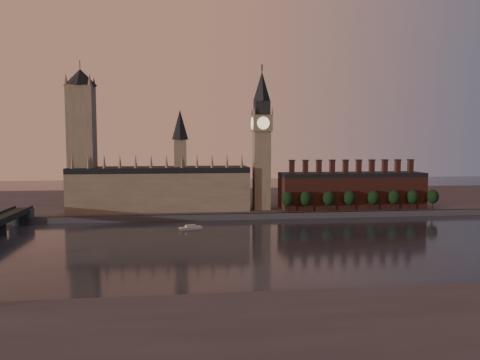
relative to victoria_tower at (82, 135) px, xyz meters
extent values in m
plane|color=black|center=(120.00, -115.00, -59.09)|extent=(900.00, 900.00, 0.00)
cube|color=#49494E|center=(120.00, -25.00, -57.09)|extent=(900.00, 4.00, 4.00)
cube|color=#49494E|center=(120.00, 65.00, -57.09)|extent=(900.00, 180.00, 4.00)
cube|color=gray|center=(55.00, 0.00, -41.09)|extent=(130.00, 30.00, 28.00)
cube|color=black|center=(55.00, 0.00, -25.09)|extent=(130.00, 30.00, 4.00)
cube|color=gray|center=(70.00, 0.00, -15.09)|extent=(9.00, 9.00, 24.00)
cone|color=black|center=(70.00, 0.00, 7.91)|extent=(12.00, 12.00, 22.00)
cone|color=gray|center=(-4.00, -14.00, -18.09)|extent=(2.60, 2.60, 10.00)
cone|color=gray|center=(6.73, -14.00, -18.09)|extent=(2.60, 2.60, 10.00)
cone|color=gray|center=(17.45, -14.00, -18.09)|extent=(2.60, 2.60, 10.00)
cone|color=gray|center=(28.18, -14.00, -18.09)|extent=(2.60, 2.60, 10.00)
cone|color=gray|center=(38.91, -14.00, -18.09)|extent=(2.60, 2.60, 10.00)
cone|color=gray|center=(49.64, -14.00, -18.09)|extent=(2.60, 2.60, 10.00)
cone|color=gray|center=(60.36, -14.00, -18.09)|extent=(2.60, 2.60, 10.00)
cone|color=gray|center=(71.09, -14.00, -18.09)|extent=(2.60, 2.60, 10.00)
cone|color=gray|center=(81.82, -14.00, -18.09)|extent=(2.60, 2.60, 10.00)
cone|color=gray|center=(92.55, -14.00, -18.09)|extent=(2.60, 2.60, 10.00)
cone|color=gray|center=(103.27, -14.00, -18.09)|extent=(2.60, 2.60, 10.00)
cone|color=gray|center=(114.00, -14.00, -18.09)|extent=(2.60, 2.60, 10.00)
cube|color=gray|center=(0.00, 0.00, -10.09)|extent=(18.00, 18.00, 90.00)
cone|color=black|center=(0.00, 0.00, 40.91)|extent=(24.00, 24.00, 12.00)
cylinder|color=#232326|center=(0.00, 0.00, 46.91)|extent=(0.50, 0.50, 12.00)
cone|color=gray|center=(-8.00, -8.00, 38.91)|extent=(3.00, 3.00, 8.00)
cone|color=gray|center=(8.00, -8.00, 38.91)|extent=(3.00, 3.00, 8.00)
cone|color=gray|center=(-8.00, 8.00, 38.91)|extent=(3.00, 3.00, 8.00)
cone|color=gray|center=(8.00, 8.00, 38.91)|extent=(3.00, 3.00, 8.00)
cube|color=gray|center=(130.00, -5.00, -26.09)|extent=(12.00, 12.00, 58.00)
cube|color=gray|center=(130.00, -5.00, 8.91)|extent=(14.00, 14.00, 12.00)
cube|color=#232326|center=(130.00, -5.00, 19.91)|extent=(11.00, 11.00, 10.00)
cone|color=black|center=(130.00, -5.00, 35.91)|extent=(13.00, 13.00, 22.00)
cylinder|color=#232326|center=(130.00, -5.00, 49.41)|extent=(1.00, 1.00, 5.00)
cylinder|color=beige|center=(130.00, -12.20, 8.91)|extent=(9.00, 0.50, 9.00)
cylinder|color=beige|center=(130.00, 2.20, 8.91)|extent=(9.00, 0.50, 9.00)
cylinder|color=beige|center=(122.80, -5.00, 8.91)|extent=(0.50, 9.00, 9.00)
cylinder|color=beige|center=(137.20, -5.00, 8.91)|extent=(0.50, 9.00, 9.00)
cone|color=gray|center=(123.50, -11.50, 17.91)|extent=(2.00, 2.00, 6.00)
cone|color=gray|center=(136.50, -11.50, 17.91)|extent=(2.00, 2.00, 6.00)
cone|color=gray|center=(123.50, 1.50, 17.91)|extent=(2.00, 2.00, 6.00)
cone|color=gray|center=(136.50, 1.50, 17.91)|extent=(2.00, 2.00, 6.00)
cube|color=brown|center=(200.00, -5.00, -43.09)|extent=(110.00, 25.00, 24.00)
cube|color=black|center=(200.00, -5.00, -29.59)|extent=(110.00, 25.00, 3.00)
cube|color=brown|center=(153.00, -5.00, -23.59)|extent=(3.50, 3.50, 9.00)
cube|color=#232326|center=(153.00, -5.00, -18.59)|extent=(4.20, 4.20, 1.00)
cube|color=brown|center=(163.44, -5.00, -23.59)|extent=(3.50, 3.50, 9.00)
cube|color=#232326|center=(163.44, -5.00, -18.59)|extent=(4.20, 4.20, 1.00)
cube|color=brown|center=(173.89, -5.00, -23.59)|extent=(3.50, 3.50, 9.00)
cube|color=#232326|center=(173.89, -5.00, -18.59)|extent=(4.20, 4.20, 1.00)
cube|color=brown|center=(184.33, -5.00, -23.59)|extent=(3.50, 3.50, 9.00)
cube|color=#232326|center=(184.33, -5.00, -18.59)|extent=(4.20, 4.20, 1.00)
cube|color=brown|center=(194.78, -5.00, -23.59)|extent=(3.50, 3.50, 9.00)
cube|color=#232326|center=(194.78, -5.00, -18.59)|extent=(4.20, 4.20, 1.00)
cube|color=brown|center=(205.22, -5.00, -23.59)|extent=(3.50, 3.50, 9.00)
cube|color=#232326|center=(205.22, -5.00, -18.59)|extent=(4.20, 4.20, 1.00)
cube|color=brown|center=(215.67, -5.00, -23.59)|extent=(3.50, 3.50, 9.00)
cube|color=#232326|center=(215.67, -5.00, -18.59)|extent=(4.20, 4.20, 1.00)
cube|color=brown|center=(226.11, -5.00, -23.59)|extent=(3.50, 3.50, 9.00)
cube|color=#232326|center=(226.11, -5.00, -18.59)|extent=(4.20, 4.20, 1.00)
cube|color=brown|center=(236.56, -5.00, -23.59)|extent=(3.50, 3.50, 9.00)
cube|color=#232326|center=(236.56, -5.00, -18.59)|extent=(4.20, 4.20, 1.00)
cube|color=brown|center=(247.00, -5.00, -23.59)|extent=(3.50, 3.50, 9.00)
cube|color=#232326|center=(247.00, -5.00, -18.59)|extent=(4.20, 4.20, 1.00)
cylinder|color=black|center=(146.35, -21.01, -52.09)|extent=(0.80, 0.80, 6.00)
ellipsoid|color=black|center=(146.35, -21.01, -45.59)|extent=(8.60, 8.60, 10.75)
cylinder|color=black|center=(159.90, -20.63, -52.09)|extent=(0.80, 0.80, 6.00)
ellipsoid|color=black|center=(159.90, -20.63, -45.59)|extent=(8.60, 8.60, 10.75)
cylinder|color=black|center=(176.86, -20.76, -52.09)|extent=(0.80, 0.80, 6.00)
ellipsoid|color=black|center=(176.86, -20.76, -45.59)|extent=(8.60, 8.60, 10.75)
cylinder|color=black|center=(192.75, -20.37, -52.09)|extent=(0.80, 0.80, 6.00)
ellipsoid|color=black|center=(192.75, -20.37, -45.59)|extent=(8.60, 8.60, 10.75)
cylinder|color=black|center=(211.09, -20.27, -52.09)|extent=(0.80, 0.80, 6.00)
ellipsoid|color=black|center=(211.09, -20.27, -45.59)|extent=(8.60, 8.60, 10.75)
cylinder|color=black|center=(227.04, -20.33, -52.09)|extent=(0.80, 0.80, 6.00)
ellipsoid|color=black|center=(227.04, -20.33, -45.59)|extent=(8.60, 8.60, 10.75)
cylinder|color=black|center=(241.79, -19.76, -52.09)|extent=(0.80, 0.80, 6.00)
ellipsoid|color=black|center=(241.79, -19.76, -45.59)|extent=(8.60, 8.60, 10.75)
cylinder|color=black|center=(257.55, -20.37, -52.09)|extent=(0.80, 0.80, 6.00)
ellipsoid|color=black|center=(257.55, -20.37, -45.59)|extent=(8.60, 8.60, 10.75)
cube|color=#49494E|center=(-35.00, -25.00, -52.09)|extent=(14.00, 8.00, 6.00)
cylinder|color=#232326|center=(-35.00, -30.00, -55.21)|extent=(8.00, 8.00, 7.75)
cube|color=beige|center=(76.05, -58.51, -58.27)|extent=(14.91, 8.78, 1.64)
cube|color=beige|center=(76.05, -58.51, -56.83)|extent=(6.84, 5.00, 1.23)
camera|label=1|loc=(71.58, -347.76, -4.44)|focal=35.00mm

